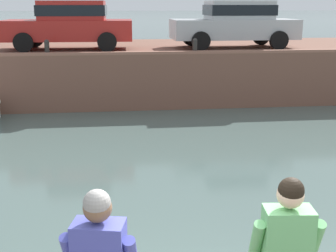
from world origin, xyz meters
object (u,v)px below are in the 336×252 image
object	(u,v)px
person_seated_right	(285,249)
car_left_inner_red	(70,23)
car_centre_silver	(235,22)
mooring_bollard_mid	(47,47)
mooring_bollard_east	(195,45)

from	to	relation	value
person_seated_right	car_left_inner_red	bearing A→B (deg)	101.51
car_centre_silver	person_seated_right	xyz separation A→B (m)	(-2.89, -12.62, -1.19)
mooring_bollard_mid	mooring_bollard_east	bearing A→B (deg)	0.00
mooring_bollard_mid	person_seated_right	size ratio (longest dim) A/B	0.46
car_centre_silver	mooring_bollard_east	world-z (taller)	car_centre_silver
mooring_bollard_east	person_seated_right	size ratio (longest dim) A/B	0.46
car_centre_silver	person_seated_right	distance (m)	13.00
car_centre_silver	mooring_bollard_east	xyz separation A→B (m)	(-1.66, -1.66, -0.61)
car_left_inner_red	person_seated_right	bearing A→B (deg)	-78.49
mooring_bollard_mid	person_seated_right	xyz separation A→B (m)	(3.13, -10.96, -0.58)
car_left_inner_red	mooring_bollard_east	size ratio (longest dim) A/B	9.32
car_left_inner_red	person_seated_right	xyz separation A→B (m)	(2.57, -12.62, -1.19)
car_centre_silver	mooring_bollard_mid	xyz separation A→B (m)	(-6.02, -1.66, -0.61)
car_centre_silver	mooring_bollard_mid	bearing A→B (deg)	-164.60
car_left_inner_red	car_centre_silver	world-z (taller)	same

